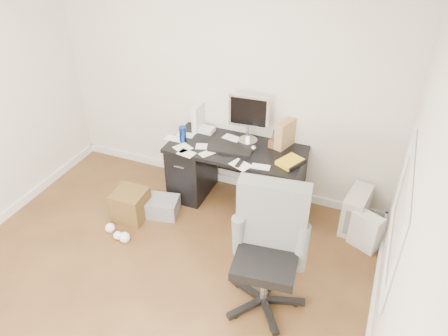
# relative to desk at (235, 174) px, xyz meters

# --- Properties ---
(ground) EXTENTS (4.00, 4.00, 0.00)m
(ground) POSITION_rel_desk_xyz_m (-0.30, -1.65, -0.40)
(ground) COLOR #462916
(ground) RESTS_ON ground
(room_shell) EXTENTS (4.02, 4.02, 2.71)m
(room_shell) POSITION_rel_desk_xyz_m (-0.27, -1.62, 1.26)
(room_shell) COLOR beige
(room_shell) RESTS_ON ground
(desk) EXTENTS (1.50, 0.70, 0.75)m
(desk) POSITION_rel_desk_xyz_m (0.00, 0.00, 0.00)
(desk) COLOR black
(desk) RESTS_ON ground
(loose_papers) EXTENTS (1.10, 0.60, 0.00)m
(loose_papers) POSITION_rel_desk_xyz_m (-0.20, -0.05, 0.35)
(loose_papers) COLOR white
(loose_papers) RESTS_ON desk
(lcd_monitor) EXTENTS (0.46, 0.29, 0.57)m
(lcd_monitor) POSITION_rel_desk_xyz_m (0.07, 0.18, 0.63)
(lcd_monitor) COLOR silver
(lcd_monitor) RESTS_ON desk
(keyboard) EXTENTS (0.48, 0.20, 0.03)m
(keyboard) POSITION_rel_desk_xyz_m (-0.03, -0.09, 0.36)
(keyboard) COLOR black
(keyboard) RESTS_ON desk
(computer_mouse) EXTENTS (0.07, 0.07, 0.06)m
(computer_mouse) POSITION_rel_desk_xyz_m (0.20, 0.02, 0.38)
(computer_mouse) COLOR silver
(computer_mouse) RESTS_ON desk
(travel_mug) EXTENTS (0.09, 0.09, 0.18)m
(travel_mug) POSITION_rel_desk_xyz_m (-0.60, -0.09, 0.44)
(travel_mug) COLOR navy
(travel_mug) RESTS_ON desk
(white_binder) EXTENTS (0.13, 0.28, 0.31)m
(white_binder) POSITION_rel_desk_xyz_m (-0.56, 0.25, 0.51)
(white_binder) COLOR silver
(white_binder) RESTS_ON desk
(magazine_file) EXTENTS (0.21, 0.29, 0.31)m
(magazine_file) POSITION_rel_desk_xyz_m (0.48, 0.23, 0.50)
(magazine_file) COLOR #A1784E
(magazine_file) RESTS_ON desk
(pen_cup) EXTENTS (0.10, 0.10, 0.21)m
(pen_cup) POSITION_rel_desk_xyz_m (0.36, 0.16, 0.46)
(pen_cup) COLOR brown
(pen_cup) RESTS_ON desk
(yellow_book) EXTENTS (0.30, 0.32, 0.05)m
(yellow_book) POSITION_rel_desk_xyz_m (0.64, -0.09, 0.37)
(yellow_book) COLOR gold
(yellow_book) RESTS_ON desk
(paper_remote) EXTENTS (0.26, 0.24, 0.02)m
(paper_remote) POSITION_rel_desk_xyz_m (0.17, -0.30, 0.36)
(paper_remote) COLOR white
(paper_remote) RESTS_ON desk
(office_chair) EXTENTS (0.76, 0.76, 1.20)m
(office_chair) POSITION_rel_desk_xyz_m (0.76, -1.29, 0.20)
(office_chair) COLOR #545754
(office_chair) RESTS_ON ground
(pc_tower) EXTENTS (0.27, 0.49, 0.46)m
(pc_tower) POSITION_rel_desk_xyz_m (1.36, 0.07, -0.17)
(pc_tower) COLOR beige
(pc_tower) RESTS_ON ground
(shopping_bag) EXTENTS (0.36, 0.32, 0.41)m
(shopping_bag) POSITION_rel_desk_xyz_m (1.50, -0.19, -0.20)
(shopping_bag) COLOR silver
(shopping_bag) RESTS_ON ground
(wicker_basket) EXTENTS (0.36, 0.36, 0.35)m
(wicker_basket) POSITION_rel_desk_xyz_m (-0.98, -0.70, -0.23)
(wicker_basket) COLOR #473215
(wicker_basket) RESTS_ON ground
(desk_printer) EXTENTS (0.40, 0.35, 0.20)m
(desk_printer) POSITION_rel_desk_xyz_m (-0.68, -0.52, -0.30)
(desk_printer) COLOR slate
(desk_printer) RESTS_ON ground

